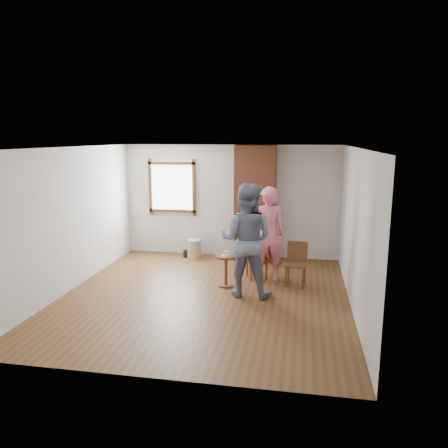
{
  "coord_description": "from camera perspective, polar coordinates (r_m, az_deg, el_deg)",
  "views": [
    {
      "loc": [
        1.64,
        -7.18,
        2.78
      ],
      "look_at": [
        0.2,
        0.8,
        1.15
      ],
      "focal_mm": 35.0,
      "sensor_mm": 36.0,
      "label": 1
    }
  ],
  "objects": [
    {
      "name": "cake_plate",
      "position": [
        8.16,
        0.25,
        -4.1
      ],
      "size": [
        0.18,
        0.18,
        0.01
      ],
      "primitive_type": "cylinder",
      "color": "white",
      "rests_on": "side_table"
    },
    {
      "name": "dark_pot",
      "position": [
        10.29,
        -4.87,
        -3.87
      ],
      "size": [
        0.18,
        0.18,
        0.17
      ],
      "primitive_type": "cylinder",
      "rotation": [
        0.0,
        0.0,
        0.08
      ],
      "color": "black",
      "rests_on": "ground"
    },
    {
      "name": "ground",
      "position": [
        7.87,
        -2.47,
        -9.33
      ],
      "size": [
        5.5,
        5.5,
        0.0
      ],
      "primitive_type": "plane",
      "color": "brown",
      "rests_on": "ground"
    },
    {
      "name": "cake_slice",
      "position": [
        8.15,
        0.32,
        -3.88
      ],
      "size": [
        0.08,
        0.07,
        0.06
      ],
      "primitive_type": "cube",
      "color": "silver",
      "rests_on": "cake_plate"
    },
    {
      "name": "man",
      "position": [
        7.65,
        2.92,
        -2.09
      ],
      "size": [
        1.04,
        0.84,
        2.0
      ],
      "primitive_type": "imported",
      "rotation": [
        0.0,
        0.0,
        3.05
      ],
      "color": "#161C3E",
      "rests_on": "ground"
    },
    {
      "name": "dining_chair_right",
      "position": [
        8.42,
        9.43,
        -4.8
      ],
      "size": [
        0.43,
        0.43,
        0.82
      ],
      "rotation": [
        0.0,
        0.0,
        -0.12
      ],
      "color": "brown",
      "rests_on": "ground"
    },
    {
      "name": "brick_chimney",
      "position": [
        9.85,
        4.08,
        2.69
      ],
      "size": [
        0.9,
        0.5,
        2.6
      ],
      "primitive_type": "cube",
      "color": "#9F5638",
      "rests_on": "ground"
    },
    {
      "name": "stoneware_crock",
      "position": [
        10.21,
        -3.91,
        -3.21
      ],
      "size": [
        0.43,
        0.43,
        0.43
      ],
      "primitive_type": "cylinder",
      "rotation": [
        0.0,
        0.0,
        -0.36
      ],
      "color": "#C2A98C",
      "rests_on": "ground"
    },
    {
      "name": "dining_chair_left",
      "position": [
        8.74,
        4.17,
        -4.08
      ],
      "size": [
        0.49,
        0.49,
        0.82
      ],
      "rotation": [
        0.0,
        0.0,
        0.38
      ],
      "color": "brown",
      "rests_on": "ground"
    },
    {
      "name": "room_shell",
      "position": [
        8.03,
        -2.02,
        4.41
      ],
      "size": [
        5.04,
        5.52,
        2.62
      ],
      "color": "silver",
      "rests_on": "ground"
    },
    {
      "name": "person_pink",
      "position": [
        8.46,
        5.72,
        -1.33
      ],
      "size": [
        0.76,
        0.59,
        1.86
      ],
      "primitive_type": "imported",
      "rotation": [
        0.0,
        0.0,
        3.37
      ],
      "color": "#E67382",
      "rests_on": "ground"
    },
    {
      "name": "side_table",
      "position": [
        8.21,
        0.25,
        -5.45
      ],
      "size": [
        0.4,
        0.4,
        0.6
      ],
      "color": "brown",
      "rests_on": "ground"
    }
  ]
}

